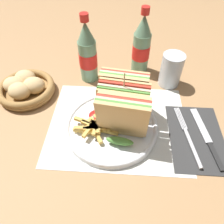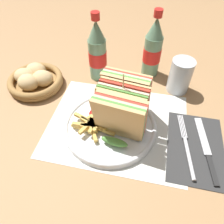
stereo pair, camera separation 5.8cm
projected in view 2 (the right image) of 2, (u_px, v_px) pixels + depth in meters
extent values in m
plane|color=#9E754C|center=(107.00, 128.00, 0.60)|extent=(4.00, 4.00, 0.00)
cube|color=silver|center=(117.00, 124.00, 0.60)|extent=(0.38, 0.30, 0.00)
cylinder|color=white|center=(110.00, 125.00, 0.59)|extent=(0.25, 0.25, 0.01)
torus|color=white|center=(110.00, 124.00, 0.59)|extent=(0.25, 0.25, 0.01)
cube|color=tan|center=(118.00, 121.00, 0.51)|extent=(0.13, 0.05, 0.12)
cube|color=#518E3D|center=(119.00, 119.00, 0.51)|extent=(0.13, 0.05, 0.12)
cube|color=beige|center=(120.00, 117.00, 0.52)|extent=(0.13, 0.05, 0.12)
cube|color=red|center=(121.00, 115.00, 0.52)|extent=(0.13, 0.05, 0.12)
cube|color=tan|center=(122.00, 113.00, 0.53)|extent=(0.13, 0.05, 0.12)
ellipsoid|color=#518E3D|center=(114.00, 142.00, 0.53)|extent=(0.07, 0.03, 0.02)
cube|color=tan|center=(118.00, 115.00, 0.53)|extent=(0.13, 0.05, 0.12)
cube|color=#518E3D|center=(120.00, 112.00, 0.53)|extent=(0.13, 0.05, 0.12)
cube|color=beige|center=(121.00, 109.00, 0.53)|extent=(0.13, 0.05, 0.12)
cube|color=red|center=(122.00, 106.00, 0.54)|extent=(0.13, 0.05, 0.12)
cube|color=tan|center=(123.00, 104.00, 0.54)|extent=(0.13, 0.05, 0.12)
ellipsoid|color=#518E3D|center=(118.00, 127.00, 0.56)|extent=(0.07, 0.03, 0.02)
cube|color=tan|center=(125.00, 94.00, 0.57)|extent=(0.13, 0.05, 0.12)
cube|color=#518E3D|center=(126.00, 92.00, 0.57)|extent=(0.13, 0.05, 0.12)
cube|color=beige|center=(127.00, 91.00, 0.58)|extent=(0.13, 0.05, 0.12)
cube|color=red|center=(128.00, 89.00, 0.59)|extent=(0.13, 0.05, 0.12)
cube|color=tan|center=(128.00, 88.00, 0.59)|extent=(0.13, 0.05, 0.12)
ellipsoid|color=#518E3D|center=(121.00, 114.00, 0.59)|extent=(0.07, 0.03, 0.02)
cylinder|color=tan|center=(122.00, 100.00, 0.53)|extent=(0.00, 0.00, 0.16)
cube|color=gold|center=(102.00, 129.00, 0.56)|extent=(0.07, 0.02, 0.01)
cube|color=gold|center=(91.00, 124.00, 0.58)|extent=(0.03, 0.05, 0.01)
cube|color=gold|center=(98.00, 125.00, 0.57)|extent=(0.01, 0.05, 0.01)
cube|color=gold|center=(93.00, 131.00, 0.56)|extent=(0.04, 0.06, 0.01)
cube|color=gold|center=(83.00, 128.00, 0.57)|extent=(0.07, 0.02, 0.01)
cube|color=gold|center=(93.00, 126.00, 0.56)|extent=(0.07, 0.02, 0.01)
cube|color=gold|center=(84.00, 125.00, 0.56)|extent=(0.06, 0.01, 0.01)
cube|color=gold|center=(95.00, 121.00, 0.57)|extent=(0.05, 0.04, 0.01)
cube|color=gold|center=(89.00, 123.00, 0.57)|extent=(0.06, 0.03, 0.01)
cube|color=gold|center=(85.00, 119.00, 0.58)|extent=(0.07, 0.03, 0.01)
cube|color=gold|center=(93.00, 123.00, 0.57)|extent=(0.03, 0.05, 0.01)
cube|color=gold|center=(94.00, 123.00, 0.57)|extent=(0.02, 0.07, 0.01)
cube|color=gold|center=(86.00, 127.00, 0.56)|extent=(0.03, 0.05, 0.01)
cube|color=gold|center=(106.00, 121.00, 0.57)|extent=(0.07, 0.02, 0.01)
cube|color=gold|center=(100.00, 121.00, 0.57)|extent=(0.05, 0.06, 0.01)
cube|color=gold|center=(96.00, 124.00, 0.56)|extent=(0.05, 0.04, 0.01)
ellipsoid|color=maroon|center=(98.00, 114.00, 0.59)|extent=(0.05, 0.04, 0.02)
cube|color=#2D2D2D|center=(196.00, 147.00, 0.55)|extent=(0.14, 0.22, 0.00)
cylinder|color=silver|center=(189.00, 158.00, 0.53)|extent=(0.03, 0.12, 0.01)
cylinder|color=silver|center=(180.00, 126.00, 0.59)|extent=(0.02, 0.08, 0.00)
cylinder|color=silver|center=(182.00, 126.00, 0.59)|extent=(0.02, 0.08, 0.00)
cylinder|color=silver|center=(183.00, 126.00, 0.59)|extent=(0.02, 0.08, 0.00)
cylinder|color=silver|center=(185.00, 126.00, 0.59)|extent=(0.02, 0.08, 0.00)
cube|color=black|center=(212.00, 170.00, 0.51)|extent=(0.02, 0.08, 0.00)
cube|color=silver|center=(202.00, 135.00, 0.57)|extent=(0.04, 0.12, 0.00)
cylinder|color=slate|center=(98.00, 59.00, 0.70)|extent=(0.06, 0.06, 0.14)
cylinder|color=red|center=(98.00, 57.00, 0.69)|extent=(0.06, 0.06, 0.05)
cone|color=slate|center=(96.00, 30.00, 0.63)|extent=(0.05, 0.05, 0.06)
cylinder|color=red|center=(95.00, 16.00, 0.60)|extent=(0.03, 0.03, 0.02)
cylinder|color=slate|center=(152.00, 56.00, 0.71)|extent=(0.06, 0.06, 0.14)
cylinder|color=red|center=(152.00, 54.00, 0.71)|extent=(0.06, 0.06, 0.05)
cone|color=slate|center=(156.00, 27.00, 0.64)|extent=(0.05, 0.05, 0.06)
cylinder|color=red|center=(158.00, 13.00, 0.61)|extent=(0.03, 0.03, 0.02)
cylinder|color=silver|center=(180.00, 76.00, 0.66)|extent=(0.07, 0.07, 0.11)
cylinder|color=black|center=(178.00, 85.00, 0.69)|extent=(0.06, 0.06, 0.04)
cylinder|color=olive|center=(37.00, 84.00, 0.71)|extent=(0.16, 0.16, 0.01)
torus|color=olive|center=(36.00, 82.00, 0.71)|extent=(0.17, 0.17, 0.02)
torus|color=olive|center=(35.00, 80.00, 0.70)|extent=(0.17, 0.17, 0.02)
ellipsoid|color=tan|center=(43.00, 78.00, 0.68)|extent=(0.07, 0.06, 0.05)
ellipsoid|color=tan|center=(36.00, 71.00, 0.71)|extent=(0.07, 0.06, 0.05)
ellipsoid|color=tan|center=(25.00, 76.00, 0.69)|extent=(0.07, 0.06, 0.05)
ellipsoid|color=tan|center=(28.00, 82.00, 0.67)|extent=(0.07, 0.06, 0.05)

